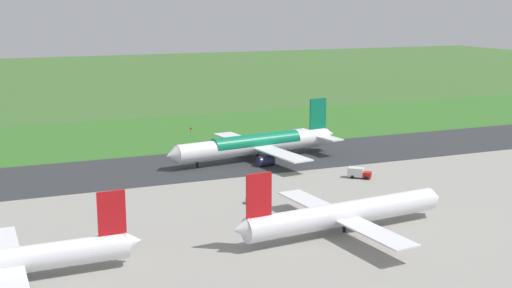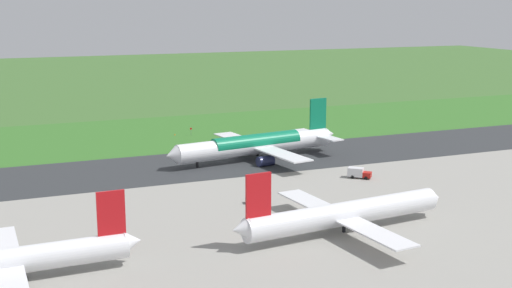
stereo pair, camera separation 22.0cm
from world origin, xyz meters
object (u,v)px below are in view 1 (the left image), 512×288
airliner_main (257,144)px  traffic_cone_orange (175,134)px  service_truck_baggage (359,173)px  service_car_followme (255,200)px  airliner_parked_mid (344,213)px  airliner_parked_far (2,262)px  no_stopping_sign (191,131)px

airliner_main → traffic_cone_orange: (12.01, -43.00, -4.08)m
airliner_main → service_truck_baggage: airliner_main is taller
traffic_cone_orange → service_truck_baggage: bearing=111.2°
airliner_main → service_truck_baggage: size_ratio=9.25×
service_truck_baggage → service_car_followme: bearing=17.6°
service_car_followme → airliner_parked_mid: bearing=109.3°
airliner_parked_mid → airliner_parked_far: (60.93, 0.87, -0.23)m
no_stopping_sign → airliner_parked_far: bearing=59.3°
service_truck_baggage → traffic_cone_orange: (27.77, -71.47, -1.13)m
service_car_followme → traffic_cone_orange: (-4.27, -81.62, -0.57)m
airliner_main → airliner_parked_far: (68.82, 63.51, -0.78)m
airliner_parked_far → service_car_followme: (-52.54, -24.89, -2.73)m
airliner_parked_mid → traffic_cone_orange: 105.78m
no_stopping_sign → service_truck_baggage: bearing=108.6°
airliner_parked_far → service_car_followme: airliner_parked_far is taller
service_car_followme → traffic_cone_orange: service_car_followme is taller
airliner_parked_far → no_stopping_sign: size_ratio=16.51×
traffic_cone_orange → airliner_parked_mid: bearing=92.2°
airliner_main → traffic_cone_orange: size_ratio=98.25×
no_stopping_sign → traffic_cone_orange: bearing=-31.7°
airliner_parked_far → airliner_parked_mid: bearing=-179.2°
airliner_parked_mid → traffic_cone_orange: (4.12, -105.64, -3.52)m
airliner_parked_mid → service_car_followme: airliner_parked_mid is taller
airliner_main → service_car_followme: 42.06m
service_truck_baggage → traffic_cone_orange: 76.68m
traffic_cone_orange → service_car_followme: bearing=87.0°
airliner_main → traffic_cone_orange: airliner_main is taller
airliner_parked_mid → airliner_parked_far: size_ratio=1.07×
airliner_parked_mid → no_stopping_sign: size_ratio=17.60×
airliner_parked_mid → service_car_followme: bearing=-70.7°
airliner_parked_mid → no_stopping_sign: airliner_parked_mid is taller
service_truck_baggage → no_stopping_sign: bearing=-71.4°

